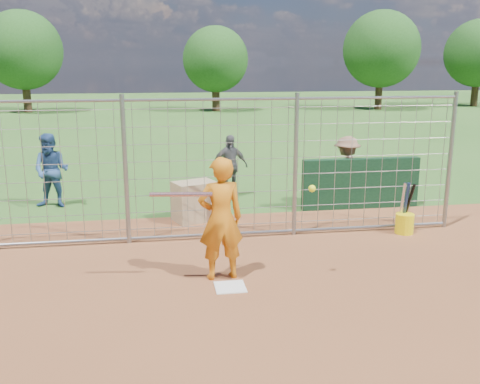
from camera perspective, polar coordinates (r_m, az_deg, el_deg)
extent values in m
plane|color=#2D591E|center=(7.89, -1.26, -9.60)|extent=(100.00, 100.00, 0.00)
cube|color=silver|center=(7.70, -1.06, -10.12)|extent=(0.43, 0.43, 0.02)
cube|color=#11381E|center=(11.91, 12.74, 0.89)|extent=(2.60, 0.20, 1.10)
imported|color=orange|center=(7.74, -2.08, -2.88)|extent=(0.71, 0.51, 1.82)
imported|color=navy|center=(12.35, -19.47, 2.15)|extent=(0.91, 0.78, 1.63)
imported|color=#4F4F54|center=(12.59, -1.13, 2.79)|extent=(0.90, 0.44, 1.48)
imported|color=brown|center=(11.98, 11.26, 2.16)|extent=(1.16, 1.04, 1.56)
cube|color=tan|center=(10.75, -4.85, -1.00)|extent=(0.95, 0.81, 0.80)
cylinder|color=silver|center=(7.35, -6.31, -0.25)|extent=(0.86, 0.17, 0.06)
sphere|color=#F4FC1A|center=(7.58, 7.69, 0.37)|extent=(0.10, 0.10, 0.10)
cylinder|color=yellow|center=(10.42, 17.14, -3.25)|extent=(0.34, 0.34, 0.38)
cylinder|color=silver|center=(10.35, 16.91, -1.28)|extent=(0.06, 0.18, 0.85)
cylinder|color=navy|center=(10.38, 17.25, -1.26)|extent=(0.07, 0.19, 0.85)
cylinder|color=black|center=(10.40, 17.50, -1.25)|extent=(0.12, 0.32, 0.82)
cylinder|color=gray|center=(9.37, -12.11, 2.20)|extent=(0.08, 0.08, 2.60)
cylinder|color=gray|center=(9.68, 5.93, 2.79)|extent=(0.08, 0.08, 2.60)
cylinder|color=gray|center=(10.83, 21.48, 3.07)|extent=(0.08, 0.08, 2.60)
cylinder|color=gray|center=(9.25, -3.04, 9.84)|extent=(9.00, 0.05, 0.05)
cylinder|color=gray|center=(9.72, -2.86, -4.55)|extent=(9.00, 0.05, 0.05)
cube|color=gray|center=(9.42, -2.95, 2.23)|extent=(9.00, 0.02, 2.50)
cylinder|color=#3F2B19|center=(37.11, -21.81, 9.85)|extent=(0.50, 0.50, 2.52)
sphere|color=#26561E|center=(37.07, -22.17, 13.84)|extent=(4.90, 4.90, 4.90)
cylinder|color=#3F2B19|center=(35.46, -2.59, 10.37)|extent=(0.50, 0.50, 2.16)
sphere|color=#26561E|center=(35.40, -2.63, 13.96)|extent=(4.20, 4.20, 4.20)
cylinder|color=#3F2B19|center=(37.81, 14.59, 10.49)|extent=(0.50, 0.50, 2.59)
sphere|color=#26561E|center=(37.78, 14.84, 14.52)|extent=(5.04, 5.04, 5.04)
cylinder|color=#3F2B19|center=(42.89, 23.79, 10.02)|extent=(0.50, 0.50, 2.45)
sphere|color=#26561E|center=(42.85, 24.12, 13.36)|extent=(4.76, 4.76, 4.76)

